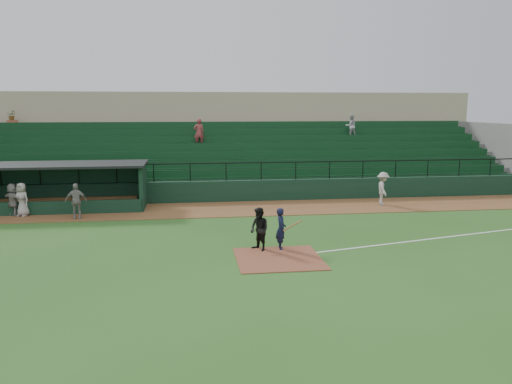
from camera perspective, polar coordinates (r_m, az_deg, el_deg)
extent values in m
plane|color=#27551B|center=(18.97, 2.04, -6.68)|extent=(90.00, 90.00, 0.00)
cube|color=brown|center=(26.66, -0.86, -1.87)|extent=(40.00, 4.00, 0.03)
cube|color=brown|center=(18.02, 2.58, -7.51)|extent=(3.00, 3.00, 0.03)
cube|color=white|center=(22.76, 21.84, -4.60)|extent=(17.49, 4.44, 0.01)
cube|color=black|center=(28.70, -1.39, 0.14)|extent=(36.00, 0.35, 1.20)
cylinder|color=black|center=(28.48, -1.40, 3.31)|extent=(36.00, 0.06, 0.06)
cube|color=slate|center=(33.37, -2.33, 3.54)|extent=(36.00, 9.00, 3.60)
cube|color=#0F391A|center=(32.83, -2.25, 4.23)|extent=(34.56, 8.00, 4.05)
cube|color=slate|center=(39.38, 24.80, 4.03)|extent=(0.35, 9.50, 4.20)
cube|color=tan|center=(39.72, -3.23, 6.53)|extent=(38.00, 3.00, 6.40)
cube|color=slate|center=(37.71, -2.99, 7.13)|extent=(36.00, 2.00, 0.20)
cylinder|color=#A55138|center=(39.37, -25.78, 6.88)|extent=(0.70, 0.70, 0.60)
imported|color=#2D5923|center=(39.35, -25.85, 7.80)|extent=(0.59, 0.51, 0.66)
imported|color=#B0B0B0|center=(36.72, 10.68, 7.33)|extent=(0.79, 0.62, 1.63)
imported|color=brown|center=(33.89, -6.45, 6.68)|extent=(0.67, 0.44, 1.85)
cube|color=black|center=(29.41, -20.68, 0.83)|extent=(8.50, 0.20, 2.30)
cube|color=black|center=(27.47, -12.62, 0.64)|extent=(0.20, 2.60, 2.30)
cube|color=black|center=(28.01, -21.41, 2.88)|extent=(8.90, 3.20, 0.12)
cube|color=olive|center=(29.17, -20.75, -1.03)|extent=(7.65, 0.40, 0.50)
cube|color=black|center=(27.00, -21.82, -1.70)|extent=(8.50, 0.12, 0.70)
imported|color=black|center=(19.01, 2.84, -4.17)|extent=(0.38, 0.58, 1.59)
cylinder|color=olive|center=(18.85, 4.15, -3.81)|extent=(0.79, 0.34, 0.35)
imported|color=black|center=(18.80, 0.38, -4.25)|extent=(0.94, 1.00, 1.63)
imported|color=#ABA6A0|center=(28.27, 14.14, 0.38)|extent=(0.88, 1.27, 1.80)
imported|color=gray|center=(25.55, -19.66, -0.96)|extent=(1.03, 0.51, 1.70)
imported|color=#ADA7A2|center=(27.13, -24.91, -0.77)|extent=(0.96, 0.85, 1.64)
imported|color=gray|center=(27.40, -25.74, -0.77)|extent=(1.48, 1.29, 1.62)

